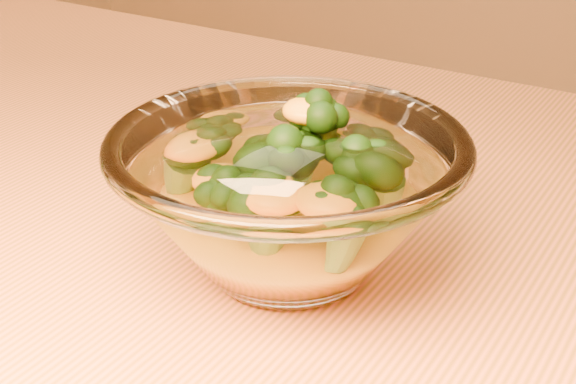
# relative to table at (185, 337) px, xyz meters

# --- Properties ---
(table) EXTENTS (1.20, 0.80, 0.75)m
(table) POSITION_rel_table_xyz_m (0.00, 0.00, 0.00)
(table) COLOR #D96D41
(table) RESTS_ON ground
(glass_bowl) EXTENTS (0.21, 0.21, 0.09)m
(glass_bowl) POSITION_rel_table_xyz_m (0.10, -0.01, 0.15)
(glass_bowl) COLOR white
(glass_bowl) RESTS_ON table
(cheese_sauce) EXTENTS (0.11, 0.11, 0.03)m
(cheese_sauce) POSITION_rel_table_xyz_m (0.10, -0.01, 0.13)
(cheese_sauce) COLOR orange
(cheese_sauce) RESTS_ON glass_bowl
(broccoli_heap) EXTENTS (0.15, 0.13, 0.08)m
(broccoli_heap) POSITION_rel_table_xyz_m (0.10, -0.01, 0.16)
(broccoli_heap) COLOR black
(broccoli_heap) RESTS_ON cheese_sauce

